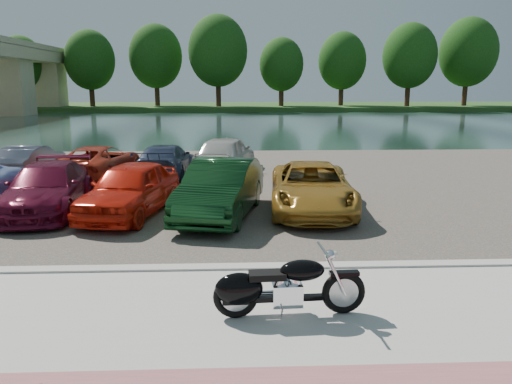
{
  "coord_description": "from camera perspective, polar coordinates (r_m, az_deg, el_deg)",
  "views": [
    {
      "loc": [
        -0.73,
        -7.09,
        3.54
      ],
      "look_at": [
        -0.25,
        4.27,
        1.1
      ],
      "focal_mm": 35.0,
      "sensor_mm": 36.0,
      "label": 1
    }
  ],
  "objects": [
    {
      "name": "car_6",
      "position": [
        14.14,
        6.4,
        0.51
      ],
      "size": [
        2.62,
        5.02,
        1.35
      ],
      "primitive_type": "imported",
      "rotation": [
        0.0,
        0.0,
        -0.08
      ],
      "color": "#AB7B27",
      "rests_on": "parking_lot"
    },
    {
      "name": "far_trees",
      "position": [
        73.17,
        1.63,
        15.2
      ],
      "size": [
        70.25,
        10.68,
        12.52
      ],
      "color": "#392114",
      "rests_on": "far_bank"
    },
    {
      "name": "far_bank",
      "position": [
        79.16,
        -1.91,
        9.75
      ],
      "size": [
        120.0,
        24.0,
        0.6
      ],
      "primitive_type": "cube",
      "color": "#214318",
      "rests_on": "ground"
    },
    {
      "name": "parking_lot",
      "position": [
        18.45,
        -0.11,
        1.11
      ],
      "size": [
        60.0,
        18.0,
        0.04
      ],
      "primitive_type": "cube",
      "color": "#3C3730",
      "rests_on": "ground"
    },
    {
      "name": "car_9",
      "position": [
        21.13,
        -24.39,
        3.22
      ],
      "size": [
        1.58,
        3.91,
        1.26
      ],
      "primitive_type": "imported",
      "rotation": [
        0.0,
        0.0,
        3.08
      ],
      "color": "slate",
      "rests_on": "parking_lot"
    },
    {
      "name": "kerb",
      "position": [
        9.76,
        2.05,
        -8.72
      ],
      "size": [
        60.0,
        0.3,
        0.14
      ],
      "primitive_type": "cube",
      "color": "#B4B1A9",
      "rests_on": "ground"
    },
    {
      "name": "ground",
      "position": [
        7.96,
        3.19,
        -14.31
      ],
      "size": [
        200.0,
        200.0,
        0.0
      ],
      "primitive_type": "plane",
      "color": "#595447",
      "rests_on": "ground"
    },
    {
      "name": "car_5",
      "position": [
        13.49,
        -4.04,
        0.37
      ],
      "size": [
        2.53,
        4.85,
        1.52
      ],
      "primitive_type": "imported",
      "rotation": [
        0.0,
        0.0,
        -0.21
      ],
      "color": "black",
      "rests_on": "parking_lot"
    },
    {
      "name": "promenade",
      "position": [
        7.06,
        4.02,
        -17.54
      ],
      "size": [
        60.0,
        6.0,
        0.1
      ],
      "primitive_type": "cube",
      "color": "#B4B1A9",
      "rests_on": "ground"
    },
    {
      "name": "river",
      "position": [
        47.23,
        -1.54,
        7.81
      ],
      "size": [
        120.0,
        40.0,
        0.0
      ],
      "primitive_type": "cube",
      "color": "#172A26",
      "rests_on": "ground"
    },
    {
      "name": "car_4",
      "position": [
        14.04,
        -14.19,
        0.34
      ],
      "size": [
        2.56,
        4.53,
        1.45
      ],
      "primitive_type": "imported",
      "rotation": [
        0.0,
        0.0,
        -0.21
      ],
      "color": "red",
      "rests_on": "parking_lot"
    },
    {
      "name": "motorcycle",
      "position": [
        7.64,
        2.28,
        -10.83
      ],
      "size": [
        2.33,
        0.75,
        1.05
      ],
      "rotation": [
        0.0,
        0.0,
        0.05
      ],
      "color": "black",
      "rests_on": "promenade"
    },
    {
      "name": "car_3",
      "position": [
        15.11,
        -22.77,
        0.39
      ],
      "size": [
        2.34,
        4.84,
        1.36
      ],
      "primitive_type": "imported",
      "rotation": [
        0.0,
        0.0,
        0.1
      ],
      "color": "#5C0D25",
      "rests_on": "parking_lot"
    },
    {
      "name": "car_10",
      "position": [
        20.04,
        -17.48,
        3.31
      ],
      "size": [
        2.69,
        4.78,
        1.26
      ],
      "primitive_type": "imported",
      "rotation": [
        0.0,
        0.0,
        3.0
      ],
      "color": "#AF331D",
      "rests_on": "parking_lot"
    },
    {
      "name": "car_11",
      "position": [
        19.71,
        -10.32,
        3.56
      ],
      "size": [
        2.07,
        4.49,
        1.27
      ],
      "primitive_type": "imported",
      "rotation": [
        0.0,
        0.0,
        3.07
      ],
      "color": "#2A3651",
      "rests_on": "parking_lot"
    },
    {
      "name": "car_12",
      "position": [
        20.28,
        -3.51,
        4.34
      ],
      "size": [
        2.75,
        4.78,
        1.53
      ],
      "primitive_type": "imported",
      "rotation": [
        0.0,
        0.0,
        2.92
      ],
      "color": "beige",
      "rests_on": "parking_lot"
    }
  ]
}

